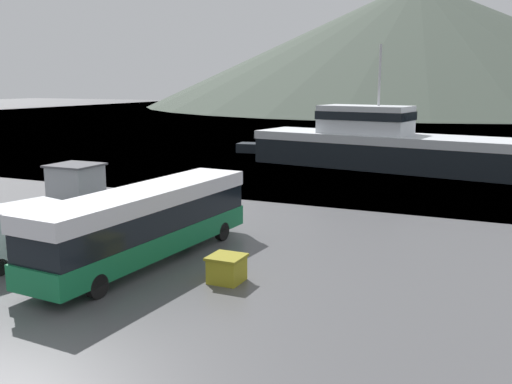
# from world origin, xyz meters

# --- Properties ---
(ground_plane) EXTENTS (400.00, 400.00, 0.00)m
(ground_plane) POSITION_xyz_m (0.00, 0.00, 0.00)
(ground_plane) COLOR #4C4C4F
(water_surface) EXTENTS (240.00, 240.00, 0.00)m
(water_surface) POSITION_xyz_m (0.00, 142.83, 0.00)
(water_surface) COLOR slate
(water_surface) RESTS_ON ground
(hill_backdrop) EXTENTS (174.61, 174.61, 39.71)m
(hill_backdrop) POSITION_xyz_m (-19.58, 186.25, 19.86)
(hill_backdrop) COLOR #424C42
(hill_backdrop) RESTS_ON ground
(tour_bus) EXTENTS (3.33, 12.37, 3.15)m
(tour_bus) POSITION_xyz_m (-2.42, 9.47, 1.78)
(tour_bus) COLOR #146B3D
(tour_bus) RESTS_ON ground
(delivery_van) EXTENTS (3.44, 6.65, 2.48)m
(delivery_van) POSITION_xyz_m (-7.14, 7.26, 1.31)
(delivery_van) COLOR silver
(delivery_van) RESTS_ON ground
(fishing_boat) EXTENTS (25.57, 9.52, 10.77)m
(fishing_boat) POSITION_xyz_m (1.34, 40.59, 2.16)
(fishing_boat) COLOR black
(fishing_boat) RESTS_ON water_surface
(storage_bin) EXTENTS (1.31, 1.30, 1.04)m
(storage_bin) POSITION_xyz_m (1.85, 8.53, 0.53)
(storage_bin) COLOR olive
(storage_bin) RESTS_ON ground
(dock_kiosk) EXTENTS (2.84, 2.68, 2.68)m
(dock_kiosk) POSITION_xyz_m (-12.52, 16.53, 1.35)
(dock_kiosk) COLOR #93999E
(dock_kiosk) RESTS_ON ground
(small_boat) EXTENTS (7.22, 3.10, 0.99)m
(small_boat) POSITION_xyz_m (-12.45, 46.68, 0.50)
(small_boat) COLOR black
(small_boat) RESTS_ON water_surface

